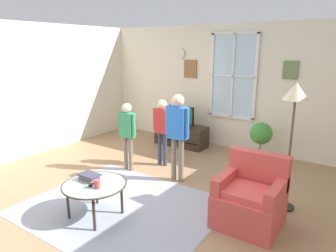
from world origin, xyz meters
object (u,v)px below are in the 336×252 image
at_px(remote_near_books, 93,184).
at_px(person_green_shirt, 127,129).
at_px(potted_plant_by_window, 261,135).
at_px(armchair, 250,199).
at_px(floor_lamp, 295,105).
at_px(person_red_shirt, 162,125).
at_px(tv_stand, 181,135).
at_px(book_stack, 90,177).
at_px(cup, 97,184).
at_px(person_blue_shirt, 178,128).
at_px(coffee_table, 94,186).
at_px(television, 181,115).

xyz_separation_m(remote_near_books, person_green_shirt, (-0.70, 1.46, 0.30)).
xyz_separation_m(remote_near_books, potted_plant_by_window, (1.11, 3.24, 0.05)).
relative_size(armchair, floor_lamp, 0.50).
height_order(remote_near_books, potted_plant_by_window, potted_plant_by_window).
bearing_deg(person_red_shirt, tv_stand, 105.78).
relative_size(person_green_shirt, floor_lamp, 0.71).
height_order(book_stack, remote_near_books, book_stack).
bearing_deg(cup, person_blue_shirt, 84.43).
distance_m(armchair, potted_plant_by_window, 2.32).
bearing_deg(potted_plant_by_window, person_red_shirt, -139.34).
distance_m(coffee_table, cup, 0.16).
xyz_separation_m(armchair, potted_plant_by_window, (-0.61, 2.23, 0.19)).
distance_m(potted_plant_by_window, floor_lamp, 2.04).
height_order(cup, remote_near_books, cup).
relative_size(television, person_green_shirt, 0.50).
bearing_deg(person_blue_shirt, coffee_table, -100.19).
distance_m(book_stack, remote_near_books, 0.16).
xyz_separation_m(cup, potted_plant_by_window, (0.99, 3.27, 0.01)).
xyz_separation_m(remote_near_books, person_blue_shirt, (0.28, 1.57, 0.44)).
height_order(coffee_table, person_red_shirt, person_red_shirt).
height_order(person_blue_shirt, floor_lamp, floor_lamp).
xyz_separation_m(tv_stand, person_blue_shirt, (0.95, -1.65, 0.68)).
bearing_deg(coffee_table, person_red_shirt, 99.57).
relative_size(television, armchair, 0.71).
bearing_deg(cup, television, 103.80).
bearing_deg(potted_plant_by_window, cup, -106.84).
height_order(tv_stand, television, television).
xyz_separation_m(television, person_blue_shirt, (0.95, -1.64, 0.21)).
relative_size(tv_stand, armchair, 1.36).
distance_m(cup, remote_near_books, 0.13).
bearing_deg(cup, coffee_table, 153.43).
distance_m(television, floor_lamp, 3.18).
distance_m(remote_near_books, potted_plant_by_window, 3.43).
relative_size(cup, remote_near_books, 0.78).
relative_size(cup, person_blue_shirt, 0.08).
height_order(remote_near_books, floor_lamp, floor_lamp).
height_order(person_blue_shirt, person_green_shirt, person_blue_shirt).
xyz_separation_m(television, book_stack, (0.54, -3.14, -0.19)).
relative_size(tv_stand, television, 1.91).
bearing_deg(cup, armchair, 33.09).
distance_m(person_green_shirt, potted_plant_by_window, 2.55).
relative_size(tv_stand, person_red_shirt, 0.95).
distance_m(cup, potted_plant_by_window, 3.42).
height_order(television, person_red_shirt, person_red_shirt).
bearing_deg(armchair, floor_lamp, 67.33).
xyz_separation_m(person_blue_shirt, floor_lamp, (1.71, 0.08, 0.54)).
height_order(book_stack, person_green_shirt, person_green_shirt).
bearing_deg(book_stack, remote_near_books, -29.28).
bearing_deg(person_green_shirt, television, 89.28).
bearing_deg(cup, book_stack, 157.16).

